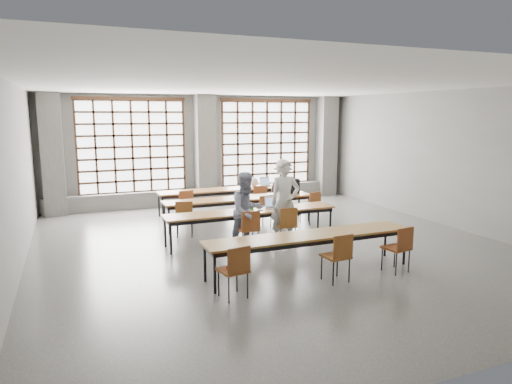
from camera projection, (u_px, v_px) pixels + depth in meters
floor at (272, 245)px, 10.18m from camera, size 11.00×11.00×0.00m
ceiling at (273, 85)px, 9.58m from camera, size 11.00×11.00×0.00m
wall_back at (203, 149)px, 14.89m from camera, size 10.00×0.00×10.00m
wall_front at (484, 223)px, 4.87m from camera, size 10.00×0.00×10.00m
wall_left at (13, 180)px, 8.00m from camera, size 0.00×11.00×11.00m
wall_right at (449, 159)px, 11.75m from camera, size 0.00×11.00×11.00m
column_left at (52, 155)px, 12.95m from camera, size 0.60×0.55×3.50m
column_mid at (205, 150)px, 14.64m from camera, size 0.60×0.55×3.50m
column_right at (326, 146)px, 16.32m from camera, size 0.60×0.55×3.50m
window_left at (132, 147)px, 13.95m from camera, size 3.32×0.12×3.00m
window_right at (267, 143)px, 15.64m from camera, size 3.32×0.12×3.00m
sill_ledge at (205, 196)px, 14.96m from camera, size 9.80×0.35×0.50m
desk_row_a at (226, 191)px, 13.37m from camera, size 4.00×0.70×0.73m
desk_row_b at (239, 200)px, 11.96m from camera, size 4.00×0.70×0.73m
desk_row_c at (251, 213)px, 10.39m from camera, size 4.00×0.70×0.73m
desk_row_d at (310, 238)px, 8.33m from camera, size 4.00×0.70×0.73m
chair_back_left at (185, 202)px, 12.30m from camera, size 0.47×0.47×0.88m
chair_back_mid at (259, 197)px, 13.12m from camera, size 0.46×0.46×0.88m
chair_back_right at (284, 195)px, 13.41m from camera, size 0.49×0.49×0.88m
chair_mid_left at (184, 215)px, 10.80m from camera, size 0.52×0.52×0.88m
chair_mid_centre at (263, 208)px, 11.56m from camera, size 0.50×0.51×0.88m
chair_mid_right at (312, 204)px, 12.09m from camera, size 0.52×0.52×0.88m
chair_front_left at (249, 226)px, 9.73m from camera, size 0.44×0.44×0.88m
chair_front_right at (287, 222)px, 10.06m from camera, size 0.46×0.46×0.88m
chair_near_left at (235, 266)px, 7.15m from camera, size 0.49×0.49×0.88m
chair_near_mid at (339, 253)px, 7.86m from camera, size 0.45×0.46×0.88m
chair_near_right at (400, 245)px, 8.35m from camera, size 0.48×0.48×0.88m
student_male at (285, 202)px, 10.11m from camera, size 0.71×0.47×1.92m
student_female at (247, 211)px, 9.79m from camera, size 0.92×0.78×1.68m
student_back at (283, 187)px, 13.50m from camera, size 1.05×0.72×1.49m
laptop_front at (272, 205)px, 10.68m from camera, size 0.45×0.42×0.26m
laptop_back at (266, 184)px, 13.95m from camera, size 0.43×0.39×0.26m
mouse at (289, 206)px, 10.71m from camera, size 0.11×0.09×0.04m
green_box at (248, 208)px, 10.43m from camera, size 0.26×0.11×0.09m
phone at (260, 210)px, 10.35m from camera, size 0.14×0.08×0.01m
paper_sheet_b at (229, 199)px, 11.79m from camera, size 0.33×0.25×0.00m
paper_sheet_c at (243, 197)px, 11.98m from camera, size 0.35×0.30×0.00m
backpack at (293, 186)px, 12.56m from camera, size 0.33×0.22×0.40m
plastic_bag at (254, 182)px, 13.72m from camera, size 0.32×0.28×0.29m
red_pouch at (233, 267)px, 7.22m from camera, size 0.21×0.09×0.06m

